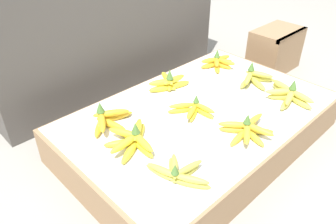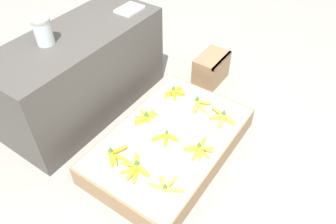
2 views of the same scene
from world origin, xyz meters
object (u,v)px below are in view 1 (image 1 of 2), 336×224
at_px(banana_bunch_front_midleft, 248,129).
at_px(banana_bunch_middle_midleft, 193,109).
at_px(banana_bunch_back_left, 107,119).
at_px(banana_bunch_back_midleft, 168,83).
at_px(banana_bunch_back_midright, 218,62).
at_px(banana_bunch_middle_left, 132,139).
at_px(banana_bunch_middle_midright, 254,78).
at_px(wooden_crate, 275,49).
at_px(banana_bunch_front_midright, 288,95).
at_px(banana_bunch_front_left, 178,173).

bearing_deg(banana_bunch_front_midleft, banana_bunch_middle_midleft, 101.28).
bearing_deg(banana_bunch_middle_midleft, banana_bunch_back_left, 149.10).
distance_m(banana_bunch_back_midleft, banana_bunch_back_midright, 0.36).
height_order(banana_bunch_middle_left, banana_bunch_middle_midleft, banana_bunch_middle_left).
relative_size(banana_bunch_middle_midleft, banana_bunch_back_midleft, 0.83).
bearing_deg(banana_bunch_back_midright, banana_bunch_middle_midright, -93.67).
bearing_deg(wooden_crate, banana_bunch_back_midright, 175.66).
distance_m(banana_bunch_front_midright, banana_bunch_back_midleft, 0.56).
distance_m(banana_bunch_front_left, banana_bunch_front_midleft, 0.37).
height_order(banana_bunch_front_left, banana_bunch_back_left, banana_bunch_back_left).
distance_m(banana_bunch_middle_midright, banana_bunch_back_midright, 0.24).
distance_m(banana_bunch_middle_left, banana_bunch_middle_midleft, 0.32).
height_order(banana_bunch_front_midleft, banana_bunch_back_left, banana_bunch_back_left).
bearing_deg(banana_bunch_front_midleft, banana_bunch_back_midright, 49.85).
height_order(wooden_crate, banana_bunch_back_left, banana_bunch_back_left).
height_order(banana_bunch_front_midright, banana_bunch_middle_midright, banana_bunch_front_midright).
distance_m(banana_bunch_front_midleft, banana_bunch_middle_midleft, 0.25).
xyz_separation_m(wooden_crate, banana_bunch_front_midleft, (-0.94, -0.43, 0.07)).
xyz_separation_m(banana_bunch_middle_left, banana_bunch_back_midleft, (0.40, 0.22, 0.00)).
height_order(banana_bunch_back_left, banana_bunch_back_midleft, banana_bunch_back_midleft).
relative_size(banana_bunch_front_midleft, banana_bunch_front_midright, 0.95).
distance_m(banana_bunch_middle_midright, banana_bunch_back_left, 0.77).
xyz_separation_m(banana_bunch_front_midleft, banana_bunch_front_midright, (0.35, 0.02, 0.01)).
bearing_deg(banana_bunch_front_midright, banana_bunch_middle_left, 161.44).
distance_m(banana_bunch_middle_left, banana_bunch_back_midleft, 0.46).
relative_size(wooden_crate, banana_bunch_front_midleft, 1.44).
distance_m(banana_bunch_middle_left, banana_bunch_middle_midright, 0.75).
distance_m(wooden_crate, banana_bunch_front_left, 1.37).
height_order(banana_bunch_front_midright, banana_bunch_back_left, same).
height_order(banana_bunch_front_midright, banana_bunch_back_midright, banana_bunch_front_midright).
bearing_deg(banana_bunch_front_left, banana_bunch_back_midright, 30.30).
xyz_separation_m(wooden_crate, banana_bunch_back_midleft, (-0.90, 0.06, 0.07)).
xyz_separation_m(banana_bunch_front_left, banana_bunch_middle_left, (-0.00, 0.24, 0.00)).
xyz_separation_m(banana_bunch_front_left, banana_bunch_back_left, (0.01, 0.42, 0.01)).
xyz_separation_m(banana_bunch_front_midleft, banana_bunch_middle_left, (-0.37, 0.26, 0.00)).
distance_m(wooden_crate, banana_bunch_middle_midright, 0.60).
relative_size(banana_bunch_front_midleft, banana_bunch_back_midleft, 1.09).
xyz_separation_m(banana_bunch_middle_midright, banana_bunch_back_midleft, (-0.35, 0.26, 0.00)).
relative_size(banana_bunch_middle_midleft, banana_bunch_middle_midright, 0.87).
distance_m(banana_bunch_front_left, banana_bunch_front_midright, 0.72).
distance_m(banana_bunch_front_left, banana_bunch_back_midleft, 0.62).
bearing_deg(wooden_crate, banana_bunch_middle_left, -172.91).
bearing_deg(banana_bunch_middle_left, banana_bunch_middle_midleft, -2.53).
relative_size(banana_bunch_middle_midright, banana_bunch_back_midleft, 0.96).
bearing_deg(banana_bunch_front_left, banana_bunch_middle_left, 90.32).
bearing_deg(banana_bunch_back_midleft, banana_bunch_middle_left, -151.03).
height_order(wooden_crate, banana_bunch_back_midright, banana_bunch_back_midright).
xyz_separation_m(banana_bunch_back_left, banana_bunch_back_midright, (0.76, 0.03, -0.00)).
bearing_deg(wooden_crate, banana_bunch_front_midleft, -155.56).
relative_size(banana_bunch_front_midleft, banana_bunch_middle_left, 0.98).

